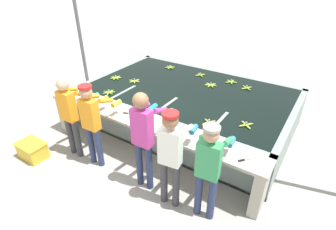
# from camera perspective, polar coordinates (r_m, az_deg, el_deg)

# --- Properties ---
(ground_plane) EXTENTS (80.00, 80.00, 0.00)m
(ground_plane) POSITION_cam_1_polar(r_m,az_deg,el_deg) (5.03, -6.61, -10.98)
(ground_plane) COLOR #A3A099
(ground_plane) RESTS_ON ground
(wash_tank) EXTENTS (4.49, 2.86, 0.86)m
(wash_tank) POSITION_cam_1_polar(r_m,az_deg,el_deg) (6.06, 4.35, 1.88)
(wash_tank) COLOR gray
(wash_tank) RESTS_ON ground
(work_ledge) EXTENTS (4.49, 0.45, 0.86)m
(work_ledge) POSITION_cam_1_polar(r_m,az_deg,el_deg) (4.79, -5.34, -3.97)
(work_ledge) COLOR #A8A393
(work_ledge) RESTS_ON ground
(worker_0) EXTENTS (0.41, 0.71, 1.60)m
(worker_0) POSITION_cam_1_polar(r_m,az_deg,el_deg) (5.09, -20.55, 0.81)
(worker_0) COLOR #38383D
(worker_0) RESTS_ON ground
(worker_1) EXTENTS (0.42, 0.72, 1.60)m
(worker_1) POSITION_cam_1_polar(r_m,az_deg,el_deg) (4.71, -16.22, -0.75)
(worker_1) COLOR navy
(worker_1) RESTS_ON ground
(worker_2) EXTENTS (0.41, 0.72, 1.74)m
(worker_2) POSITION_cam_1_polar(r_m,az_deg,el_deg) (4.01, -5.30, -3.94)
(worker_2) COLOR navy
(worker_2) RESTS_ON ground
(worker_3) EXTENTS (0.47, 0.74, 1.64)m
(worker_3) POSITION_cam_1_polar(r_m,az_deg,el_deg) (3.73, 0.68, -7.91)
(worker_3) COLOR #38383D
(worker_3) RESTS_ON ground
(worker_4) EXTENTS (0.45, 0.73, 1.58)m
(worker_4) POSITION_cam_1_polar(r_m,az_deg,el_deg) (3.62, 8.90, -10.61)
(worker_4) COLOR navy
(worker_4) RESTS_ON ground
(banana_bunch_floating_0) EXTENTS (0.28, 0.27, 0.08)m
(banana_bunch_floating_0) POSITION_cam_1_polar(r_m,az_deg,el_deg) (5.81, -12.73, 4.86)
(banana_bunch_floating_0) COLOR #75A333
(banana_bunch_floating_0) RESTS_ON wash_tank
(banana_bunch_floating_1) EXTENTS (0.24, 0.24, 0.08)m
(banana_bunch_floating_1) POSITION_cam_1_polar(r_m,az_deg,el_deg) (6.63, 7.06, 8.65)
(banana_bunch_floating_1) COLOR #93BC3D
(banana_bunch_floating_1) RESTS_ON wash_tank
(banana_bunch_floating_2) EXTENTS (0.25, 0.25, 0.08)m
(banana_bunch_floating_2) POSITION_cam_1_polar(r_m,az_deg,el_deg) (6.13, 16.74, 5.67)
(banana_bunch_floating_2) COLOR #93BC3D
(banana_bunch_floating_2) RESTS_ON wash_tank
(banana_bunch_floating_3) EXTENTS (0.24, 0.24, 0.08)m
(banana_bunch_floating_3) POSITION_cam_1_polar(r_m,az_deg,el_deg) (4.71, 16.62, -2.08)
(banana_bunch_floating_3) COLOR #9EC642
(banana_bunch_floating_3) RESTS_ON wash_tank
(banana_bunch_floating_4) EXTENTS (0.28, 0.28, 0.08)m
(banana_bunch_floating_4) POSITION_cam_1_polar(r_m,az_deg,el_deg) (6.55, -11.31, 7.97)
(banana_bunch_floating_4) COLOR #8CB738
(banana_bunch_floating_4) RESTS_ON wash_tank
(banana_bunch_floating_5) EXTENTS (0.28, 0.28, 0.08)m
(banana_bunch_floating_5) POSITION_cam_1_polar(r_m,az_deg,el_deg) (6.10, 9.27, 6.49)
(banana_bunch_floating_5) COLOR #9EC642
(banana_bunch_floating_5) RESTS_ON wash_tank
(banana_bunch_floating_6) EXTENTS (0.28, 0.27, 0.08)m
(banana_bunch_floating_6) POSITION_cam_1_polar(r_m,az_deg,el_deg) (6.36, 13.55, 7.04)
(banana_bunch_floating_6) COLOR #93BC3D
(banana_bunch_floating_6) RESTS_ON wash_tank
(banana_bunch_floating_7) EXTENTS (0.28, 0.28, 0.08)m
(banana_bunch_floating_7) POSITION_cam_1_polar(r_m,az_deg,el_deg) (7.10, 0.40, 10.34)
(banana_bunch_floating_7) COLOR #7FAD33
(banana_bunch_floating_7) RESTS_ON wash_tank
(banana_bunch_floating_8) EXTENTS (0.26, 0.26, 0.08)m
(banana_bunch_floating_8) POSITION_cam_1_polar(r_m,az_deg,el_deg) (4.63, 8.91, -1.64)
(banana_bunch_floating_8) COLOR #9EC642
(banana_bunch_floating_8) RESTS_ON wash_tank
(banana_bunch_floating_9) EXTENTS (0.28, 0.28, 0.08)m
(banana_bunch_floating_9) POSITION_cam_1_polar(r_m,az_deg,el_deg) (6.28, -7.34, 7.36)
(banana_bunch_floating_9) COLOR #9EC642
(banana_bunch_floating_9) RESTS_ON wash_tank
(banana_bunch_ledge_0) EXTENTS (0.26, 0.26, 0.08)m
(banana_bunch_ledge_0) POSITION_cam_1_polar(r_m,az_deg,el_deg) (5.99, -20.85, 4.39)
(banana_bunch_ledge_0) COLOR #7FAD33
(banana_bunch_ledge_0) RESTS_ON work_ledge
(knife_0) EXTENTS (0.34, 0.15, 0.02)m
(knife_0) POSITION_cam_1_polar(r_m,az_deg,el_deg) (4.91, -8.42, 0.33)
(knife_0) COLOR silver
(knife_0) RESTS_ON work_ledge
(knife_1) EXTENTS (0.24, 0.29, 0.02)m
(knife_1) POSITION_cam_1_polar(r_m,az_deg,el_deg) (3.94, 16.59, -9.24)
(knife_1) COLOR silver
(knife_1) RESTS_ON work_ledge
(crate) EXTENTS (0.55, 0.39, 0.32)m
(crate) POSITION_cam_1_polar(r_m,az_deg,el_deg) (5.74, -27.43, -6.79)
(crate) COLOR gold
(crate) RESTS_ON ground
(support_post_left) EXTENTS (0.09, 0.09, 3.20)m
(support_post_left) POSITION_cam_1_polar(r_m,az_deg,el_deg) (7.62, -18.58, 15.91)
(support_post_left) COLOR slate
(support_post_left) RESTS_ON ground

